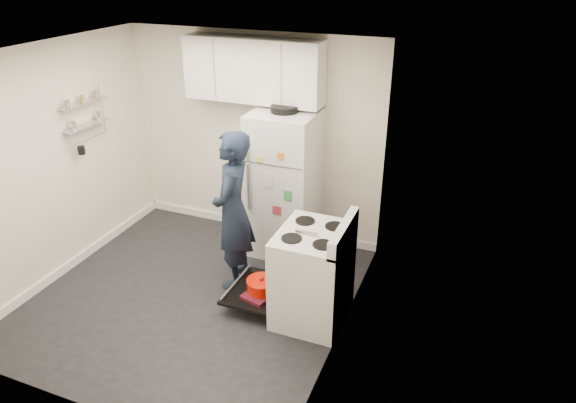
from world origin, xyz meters
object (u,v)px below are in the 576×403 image
at_px(open_oven_door, 259,288).
at_px(electric_range, 312,276).
at_px(person, 233,211).
at_px(refrigerator, 285,184).

bearing_deg(open_oven_door, electric_range, 2.18).
bearing_deg(person, electric_range, 64.17).
xyz_separation_m(electric_range, open_oven_door, (-0.55, -0.02, -0.27)).
distance_m(open_oven_door, person, 0.84).
height_order(electric_range, person, person).
bearing_deg(refrigerator, person, -106.01).
distance_m(electric_range, person, 1.07).
xyz_separation_m(electric_range, refrigerator, (-0.72, 1.10, 0.40)).
xyz_separation_m(open_oven_door, refrigerator, (-0.17, 1.12, 0.67)).
xyz_separation_m(open_oven_door, person, (-0.41, 0.28, 0.67)).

